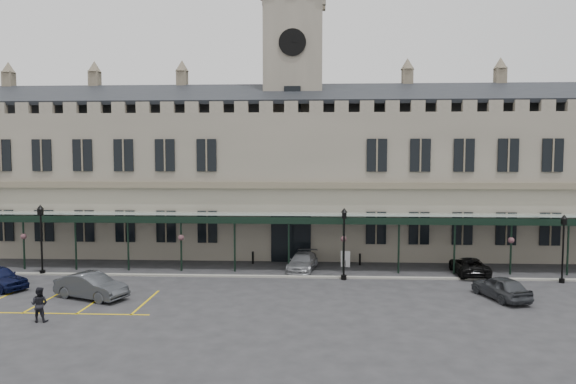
{
  "coord_description": "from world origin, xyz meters",
  "views": [
    {
      "loc": [
        1.77,
        -30.02,
        8.52
      ],
      "look_at": [
        0.0,
        6.0,
        6.0
      ],
      "focal_mm": 32.0,
      "sensor_mm": 36.0,
      "label": 1
    }
  ],
  "objects_px": {
    "clock_tower": "(293,105)",
    "car_left_b": "(91,286)",
    "car_taxi": "(303,262)",
    "traffic_cone": "(501,293)",
    "sign_board": "(345,259)",
    "station_building": "(293,179)",
    "lamp_post_right": "(563,242)",
    "car_van": "(469,266)",
    "car_right_a": "(501,287)",
    "lamp_post_mid": "(344,237)",
    "person_b": "(39,304)",
    "lamp_post_left": "(41,233)"
  },
  "relations": [
    {
      "from": "clock_tower",
      "to": "car_left_b",
      "type": "xyz_separation_m",
      "value": [
        -11.5,
        -16.38,
        -12.35
      ]
    },
    {
      "from": "clock_tower",
      "to": "car_taxi",
      "type": "relative_size",
      "value": 5.52
    },
    {
      "from": "traffic_cone",
      "to": "sign_board",
      "type": "relative_size",
      "value": 0.6
    },
    {
      "from": "station_building",
      "to": "car_taxi",
      "type": "xyz_separation_m",
      "value": [
        1.0,
        -8.09,
        -5.82
      ]
    },
    {
      "from": "lamp_post_right",
      "to": "car_taxi",
      "type": "distance_m",
      "value": 17.91
    },
    {
      "from": "station_building",
      "to": "lamp_post_right",
      "type": "height_order",
      "value": "station_building"
    },
    {
      "from": "car_van",
      "to": "car_right_a",
      "type": "relative_size",
      "value": 1.1
    },
    {
      "from": "lamp_post_mid",
      "to": "car_left_b",
      "type": "height_order",
      "value": "lamp_post_mid"
    },
    {
      "from": "clock_tower",
      "to": "lamp_post_right",
      "type": "bearing_deg",
      "value": -30.95
    },
    {
      "from": "car_left_b",
      "to": "person_b",
      "type": "relative_size",
      "value": 2.53
    },
    {
      "from": "lamp_post_right",
      "to": "car_van",
      "type": "bearing_deg",
      "value": 159.08
    },
    {
      "from": "traffic_cone",
      "to": "car_van",
      "type": "relative_size",
      "value": 0.16
    },
    {
      "from": "traffic_cone",
      "to": "car_taxi",
      "type": "height_order",
      "value": "car_taxi"
    },
    {
      "from": "sign_board",
      "to": "car_right_a",
      "type": "distance_m",
      "value": 12.15
    },
    {
      "from": "car_van",
      "to": "clock_tower",
      "type": "bearing_deg",
      "value": -33.11
    },
    {
      "from": "clock_tower",
      "to": "lamp_post_mid",
      "type": "bearing_deg",
      "value": -70.32
    },
    {
      "from": "car_right_a",
      "to": "lamp_post_mid",
      "type": "bearing_deg",
      "value": -42.22
    },
    {
      "from": "lamp_post_mid",
      "to": "car_right_a",
      "type": "bearing_deg",
      "value": -25.64
    },
    {
      "from": "clock_tower",
      "to": "lamp_post_left",
      "type": "height_order",
      "value": "clock_tower"
    },
    {
      "from": "car_left_b",
      "to": "car_van",
      "type": "distance_m",
      "value": 25.59
    },
    {
      "from": "car_taxi",
      "to": "station_building",
      "type": "bearing_deg",
      "value": 106.65
    },
    {
      "from": "lamp_post_mid",
      "to": "car_taxi",
      "type": "distance_m",
      "value": 4.62
    },
    {
      "from": "car_taxi",
      "to": "person_b",
      "type": "bearing_deg",
      "value": -126.98
    },
    {
      "from": "lamp_post_right",
      "to": "traffic_cone",
      "type": "bearing_deg",
      "value": -142.76
    },
    {
      "from": "station_building",
      "to": "lamp_post_left",
      "type": "height_order",
      "value": "station_building"
    },
    {
      "from": "car_taxi",
      "to": "lamp_post_right",
      "type": "bearing_deg",
      "value": 0.09
    },
    {
      "from": "car_van",
      "to": "car_right_a",
      "type": "bearing_deg",
      "value": 91.58
    },
    {
      "from": "car_taxi",
      "to": "lamp_post_mid",
      "type": "bearing_deg",
      "value": -33.77
    },
    {
      "from": "lamp_post_right",
      "to": "car_van",
      "type": "relative_size",
      "value": 1.02
    },
    {
      "from": "station_building",
      "to": "car_taxi",
      "type": "relative_size",
      "value": 13.36
    },
    {
      "from": "lamp_post_mid",
      "to": "car_van",
      "type": "xyz_separation_m",
      "value": [
        9.09,
        1.92,
        -2.33
      ]
    },
    {
      "from": "car_van",
      "to": "car_right_a",
      "type": "distance_m",
      "value": 6.29
    },
    {
      "from": "traffic_cone",
      "to": "car_right_a",
      "type": "xyz_separation_m",
      "value": [
        0.01,
        0.05,
        0.34
      ]
    },
    {
      "from": "car_van",
      "to": "car_left_b",
      "type": "bearing_deg",
      "value": 18.35
    },
    {
      "from": "lamp_post_right",
      "to": "car_left_b",
      "type": "relative_size",
      "value": 1.01
    },
    {
      "from": "car_van",
      "to": "person_b",
      "type": "xyz_separation_m",
      "value": [
        -25.3,
        -11.76,
        0.28
      ]
    },
    {
      "from": "car_right_a",
      "to": "car_taxi",
      "type": "bearing_deg",
      "value": -47.23
    },
    {
      "from": "lamp_post_mid",
      "to": "car_taxi",
      "type": "height_order",
      "value": "lamp_post_mid"
    },
    {
      "from": "car_taxi",
      "to": "car_right_a",
      "type": "height_order",
      "value": "car_right_a"
    },
    {
      "from": "car_left_b",
      "to": "person_b",
      "type": "bearing_deg",
      "value": -168.86
    },
    {
      "from": "traffic_cone",
      "to": "lamp_post_mid",
      "type": "bearing_deg",
      "value": 154.09
    },
    {
      "from": "sign_board",
      "to": "car_taxi",
      "type": "height_order",
      "value": "car_taxi"
    },
    {
      "from": "sign_board",
      "to": "station_building",
      "type": "bearing_deg",
      "value": 134.57
    },
    {
      "from": "lamp_post_mid",
      "to": "car_van",
      "type": "relative_size",
      "value": 1.1
    },
    {
      "from": "traffic_cone",
      "to": "person_b",
      "type": "relative_size",
      "value": 0.41
    },
    {
      "from": "traffic_cone",
      "to": "car_right_a",
      "type": "distance_m",
      "value": 0.34
    },
    {
      "from": "car_left_b",
      "to": "car_taxi",
      "type": "height_order",
      "value": "car_left_b"
    },
    {
      "from": "station_building",
      "to": "person_b",
      "type": "bearing_deg",
      "value": -120.75
    },
    {
      "from": "station_building",
      "to": "person_b",
      "type": "distance_m",
      "value": 24.69
    },
    {
      "from": "sign_board",
      "to": "car_left_b",
      "type": "distance_m",
      "value": 18.45
    }
  ]
}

